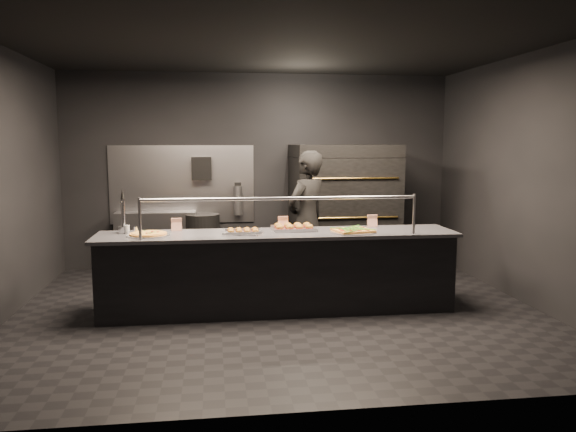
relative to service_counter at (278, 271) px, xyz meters
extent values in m
plane|color=black|center=(0.00, 0.00, -0.46)|extent=(6.00, 6.00, 0.00)
plane|color=black|center=(0.00, 0.00, 2.54)|extent=(6.00, 6.00, 0.00)
cube|color=black|center=(0.00, 2.50, 1.04)|extent=(6.00, 0.04, 3.00)
cube|color=black|center=(0.00, -2.50, 1.04)|extent=(6.00, 0.04, 3.00)
cube|color=black|center=(3.00, 0.00, 1.04)|extent=(0.04, 5.00, 3.00)
cube|color=#99999E|center=(-1.20, 2.48, 0.84)|extent=(2.20, 0.02, 1.20)
cube|color=black|center=(0.00, 0.00, -0.02)|extent=(4.00, 0.70, 0.88)
cube|color=#38383D|center=(0.00, 0.00, 0.44)|extent=(4.10, 0.78, 0.04)
cylinder|color=#99999E|center=(-1.50, -0.30, 0.68)|extent=(0.03, 0.03, 0.45)
cylinder|color=#99999E|center=(1.50, -0.30, 0.68)|extent=(0.03, 0.03, 0.45)
cylinder|color=#99999E|center=(0.00, -0.30, 0.88)|extent=(3.00, 0.04, 0.04)
cube|color=black|center=(1.20, 1.90, -0.16)|extent=(1.50, 1.15, 0.60)
cube|color=black|center=(1.20, 1.90, 0.44)|extent=(1.50, 1.20, 0.55)
cube|color=black|center=(1.20, 1.90, 0.99)|extent=(1.50, 1.20, 0.55)
cube|color=black|center=(1.20, 1.90, 1.36)|extent=(1.50, 1.20, 0.18)
cylinder|color=gold|center=(1.20, 1.28, 0.44)|extent=(1.30, 0.02, 0.02)
cylinder|color=gold|center=(1.20, 1.28, 0.99)|extent=(1.30, 0.02, 0.02)
cube|color=#99999E|center=(-1.60, 2.32, -0.01)|extent=(1.20, 0.35, 0.90)
cube|color=black|center=(-0.90, 2.39, 1.09)|extent=(0.30, 0.20, 0.35)
cylinder|color=#B2B2B7|center=(-0.35, 2.40, 0.59)|extent=(0.14, 0.14, 0.45)
cube|color=black|center=(-0.35, 2.40, 0.84)|extent=(0.10, 0.06, 0.06)
cylinder|color=silver|center=(-1.75, 0.20, 0.49)|extent=(0.13, 0.13, 0.08)
cylinder|color=silver|center=(-1.75, 0.20, 0.67)|extent=(0.05, 0.05, 0.34)
cylinder|color=silver|center=(-1.75, 0.12, 0.82)|extent=(0.02, 0.10, 0.02)
cone|color=black|center=(-1.75, 0.20, 0.91)|extent=(0.05, 0.05, 0.13)
cylinder|color=silver|center=(-1.45, -0.02, 0.46)|extent=(0.47, 0.47, 0.01)
cylinder|color=#D48644|center=(-1.45, -0.02, 0.47)|extent=(0.41, 0.41, 0.02)
cylinder|color=gold|center=(-1.45, -0.02, 0.49)|extent=(0.36, 0.36, 0.01)
cube|color=silver|center=(-0.40, -0.03, 0.47)|extent=(0.48, 0.42, 0.02)
ellipsoid|color=#A46C23|center=(-0.54, -0.10, 0.50)|extent=(0.07, 0.07, 0.05)
ellipsoid|color=#A46C23|center=(-0.54, 0.03, 0.50)|extent=(0.07, 0.07, 0.05)
ellipsoid|color=#A46C23|center=(-0.45, -0.10, 0.50)|extent=(0.07, 0.07, 0.05)
ellipsoid|color=#A46C23|center=(-0.45, 0.03, 0.50)|extent=(0.07, 0.07, 0.05)
ellipsoid|color=#A46C23|center=(-0.36, -0.10, 0.50)|extent=(0.07, 0.07, 0.05)
ellipsoid|color=#A46C23|center=(-0.36, 0.03, 0.50)|extent=(0.07, 0.07, 0.05)
ellipsoid|color=#A46C23|center=(-0.27, -0.10, 0.50)|extent=(0.07, 0.07, 0.05)
ellipsoid|color=#A46C23|center=(-0.27, 0.03, 0.50)|extent=(0.07, 0.07, 0.05)
cube|color=silver|center=(0.20, 0.14, 0.47)|extent=(0.52, 0.40, 0.02)
ellipsoid|color=#A46C23|center=(0.03, 0.06, 0.51)|extent=(0.09, 0.09, 0.06)
ellipsoid|color=#A46C23|center=(0.03, 0.23, 0.51)|extent=(0.09, 0.09, 0.06)
ellipsoid|color=#A46C23|center=(0.14, 0.06, 0.51)|extent=(0.09, 0.09, 0.06)
ellipsoid|color=#A46C23|center=(0.14, 0.23, 0.51)|extent=(0.09, 0.09, 0.06)
ellipsoid|color=#A46C23|center=(0.26, 0.06, 0.51)|extent=(0.09, 0.09, 0.06)
ellipsoid|color=#A46C23|center=(0.26, 0.23, 0.51)|extent=(0.09, 0.09, 0.06)
ellipsoid|color=#A46C23|center=(0.37, 0.06, 0.51)|extent=(0.09, 0.09, 0.06)
ellipsoid|color=#A46C23|center=(0.37, 0.23, 0.51)|extent=(0.09, 0.09, 0.06)
cylinder|color=silver|center=(0.85, -0.11, 0.46)|extent=(0.52, 0.52, 0.01)
cube|color=#D48644|center=(0.85, -0.11, 0.48)|extent=(0.48, 0.45, 0.02)
cube|color=gold|center=(0.85, -0.11, 0.49)|extent=(0.46, 0.42, 0.01)
cube|color=#41922C|center=(0.85, -0.11, 0.50)|extent=(0.43, 0.40, 0.01)
cylinder|color=silver|center=(-1.70, 0.13, 0.50)|extent=(0.06, 0.06, 0.10)
cylinder|color=silver|center=(-1.60, 0.13, 0.49)|extent=(0.04, 0.04, 0.08)
cube|color=white|center=(-1.16, 0.28, 0.53)|extent=(0.12, 0.04, 0.15)
cube|color=white|center=(0.09, 0.28, 0.53)|extent=(0.12, 0.04, 0.15)
cube|color=white|center=(1.19, 0.28, 0.53)|extent=(0.12, 0.04, 0.15)
cylinder|color=black|center=(-0.90, 2.22, -0.03)|extent=(0.52, 0.52, 0.87)
imported|color=black|center=(0.49, 0.95, 0.45)|extent=(0.79, 0.77, 1.84)
camera|label=1|loc=(-0.73, -6.29, 1.47)|focal=35.00mm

